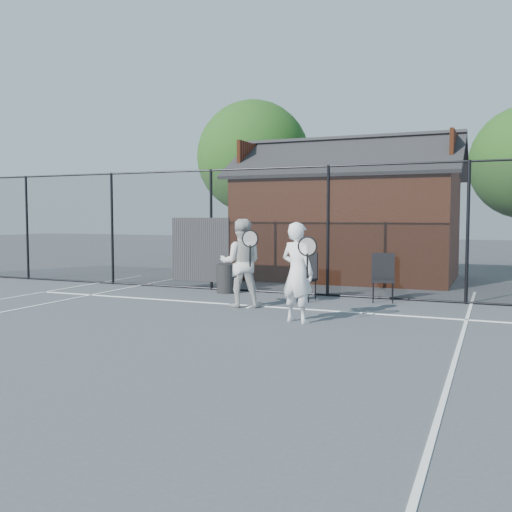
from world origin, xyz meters
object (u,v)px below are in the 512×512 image
at_px(player_front, 297,272).
at_px(player_back, 241,263).
at_px(clubhouse, 348,224).
at_px(chair_right, 383,278).
at_px(waste_bin, 227,278).
at_px(chair_left, 303,277).

height_order(player_front, player_back, player_back).
relative_size(clubhouse, chair_right, 6.39).
bearing_deg(waste_bin, chair_right, 0.00).
xyz_separation_m(clubhouse, player_back, (-0.70, -6.17, -0.71)).
bearing_deg(waste_bin, player_back, -56.27).
bearing_deg(clubhouse, chair_left, -87.55).
relative_size(chair_left, waste_bin, 1.47).
height_order(chair_left, chair_right, chair_left).
height_order(clubhouse, player_back, clubhouse).
bearing_deg(chair_left, waste_bin, 170.23).
xyz_separation_m(clubhouse, chair_right, (1.84, -4.40, -1.10)).
bearing_deg(chair_right, player_back, -155.98).
xyz_separation_m(player_front, chair_right, (0.94, 2.94, -0.36)).
height_order(player_front, waste_bin, player_front).
distance_m(player_front, waste_bin, 4.09).
bearing_deg(player_back, clubhouse, 83.52).
xyz_separation_m(chair_right, waste_bin, (-3.72, 0.00, -0.16)).
xyz_separation_m(chair_left, waste_bin, (-2.09, 0.50, -0.16)).
bearing_deg(waste_bin, player_front, -46.58).
bearing_deg(player_back, waste_bin, 123.73).
distance_m(player_back, chair_right, 3.12).
bearing_deg(player_back, chair_right, 34.91).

